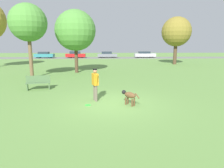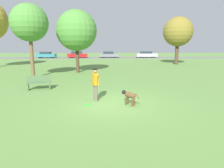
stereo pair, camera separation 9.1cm
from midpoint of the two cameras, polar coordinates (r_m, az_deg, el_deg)
name	(u,v)px [view 2 (the right image)]	position (r m, az deg, el deg)	size (l,w,h in m)	color
ground_plane	(111,104)	(9.22, 0.03, -5.69)	(120.00, 120.00, 0.00)	#608C42
far_road_strip	(107,58)	(42.42, -1.36, 7.51)	(120.00, 6.00, 0.01)	slate
person	(95,82)	(9.55, -4.53, 0.54)	(0.35, 0.66, 1.56)	#665B4C
dog	(129,95)	(8.96, 5.20, -3.29)	(0.76, 0.83, 0.64)	brown
frisbee	(88,105)	(9.08, -6.62, -5.97)	(0.25, 0.25, 0.02)	#33D838
tree_far_right	(178,32)	(29.30, 18.44, 13.96)	(3.97, 3.97, 6.42)	#4C3826
tree_mid_center	(77,31)	(19.78, -9.96, 14.79)	(3.83, 3.83, 5.92)	#4C3826
tree_near_left	(29,23)	(17.52, -22.41, 15.80)	(2.92, 2.92, 5.84)	brown
parked_car_teal	(46,55)	(43.83, -18.25, 7.91)	(3.89, 1.74, 1.29)	teal
parked_car_red	(77,55)	(42.89, -9.83, 8.28)	(4.08, 1.91, 1.37)	red
parked_car_grey	(109,55)	(42.78, -0.88, 8.39)	(4.12, 1.83, 1.30)	slate
parked_car_silver	(146,55)	(43.63, 9.86, 8.30)	(4.50, 1.88, 1.30)	#B7B7BC
park_bench	(39,82)	(12.87, -19.94, 0.53)	(1.46, 0.72, 0.84)	#4C6B42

